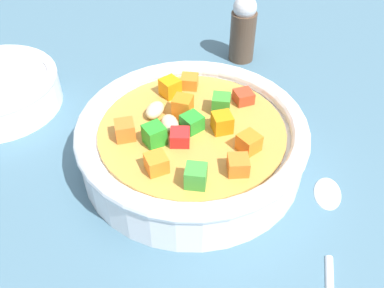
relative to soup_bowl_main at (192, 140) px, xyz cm
name	(u,v)px	position (x,y,z in cm)	size (l,w,h in cm)	color
ground_plane	(192,168)	(0.01, 0.00, -3.64)	(140.00, 140.00, 2.00)	#42667A
soup_bowl_main	(192,140)	(0.00, 0.00, 0.00)	(20.41, 20.41, 5.84)	white
spoon	(329,237)	(-2.37, -13.67, -2.26)	(20.12, 7.56, 0.84)	silver
pepper_shaker	(243,29)	(18.70, 3.56, 1.35)	(3.04, 3.04, 8.04)	#4C3828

